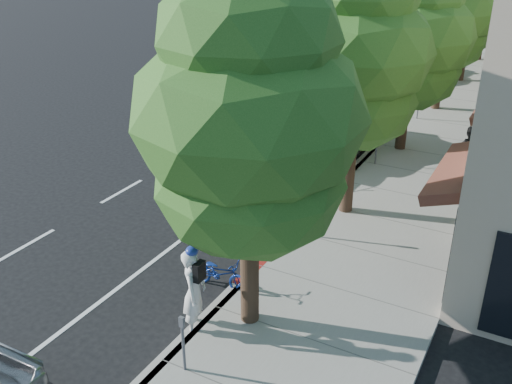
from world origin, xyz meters
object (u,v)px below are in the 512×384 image
Objects in this scene: dark_suv_far at (408,60)px; bicycle at (220,273)px; street_tree_0 at (249,121)px; street_tree_4 at (472,0)px; cyclist at (194,292)px; pedestrian at (468,150)px; silver_suv at (277,158)px; street_tree_3 at (448,13)px; street_tree_1 at (357,56)px; white_pickup at (398,68)px; street_tree_2 at (412,39)px; dark_sedan at (342,130)px.

bicycle is at bearing -84.53° from dark_suv_far.
street_tree_0 reaches higher than street_tree_4.
cyclist is (-0.93, -0.75, -3.72)m from street_tree_0.
cyclist is at bearing -92.14° from street_tree_4.
pedestrian is at bearing -78.76° from street_tree_4.
cyclist reaches higher than silver_suv.
dark_suv_far reaches higher than bicycle.
pedestrian is (2.65, -7.34, -3.48)m from street_tree_3.
street_tree_1 reaches higher than silver_suv.
street_tree_0 is at bearing -86.54° from white_pickup.
bicycle is at bearing 67.18° from pedestrian.
cyclist reaches higher than pedestrian.
street_tree_4 is 4.32× the size of bicycle.
street_tree_0 is at bearing -90.00° from street_tree_2.
street_tree_0 is 3.91m from cyclist.
street_tree_3 is at bearing 90.00° from street_tree_2.
bicycle is 0.35× the size of dark_suv_far.
cyclist is 1.18× the size of pedestrian.
street_tree_2 is 1.38× the size of dark_sedan.
street_tree_2 reaches higher than pedestrian.
street_tree_2 is at bearing 58.16° from silver_suv.
white_pickup is at bearing 124.39° from street_tree_3.
street_tree_2 is 1.47× the size of dark_suv_far.
street_tree_2 is 13.39m from dark_suv_far.
street_tree_4 is 1.38× the size of silver_suv.
dark_suv_far is at bearing 103.87° from street_tree_2.
silver_suv reaches higher than bicycle.
street_tree_0 reaches higher than bicycle.
dark_suv_far is (0.00, 17.05, 0.09)m from silver_suv.
street_tree_0 reaches higher than dark_suv_far.
cyclist is at bearing -90.17° from dark_sedan.
street_tree_4 is at bearing -23.17° from cyclist.
street_tree_2 is (0.00, 12.00, -0.40)m from street_tree_0.
street_tree_1 reaches higher than bicycle.
pedestrian is at bearing 31.48° from silver_suv.
street_tree_3 is 19.09m from cyclist.
white_pickup is at bearing 106.40° from street_tree_2.
street_tree_1 is 1.59× the size of dark_suv_far.
dark_suv_far is at bearing -16.11° from cyclist.
street_tree_3 is at bearing -59.99° from white_pickup.
street_tree_4 is at bearing -1.61° from bicycle.
white_pickup is at bearing -154.63° from street_tree_4.
street_tree_3 is 1.50× the size of dark_suv_far.
pedestrian is at bearing -66.38° from dark_suv_far.
bicycle is at bearing -93.21° from street_tree_4.
street_tree_3 reaches higher than bicycle.
street_tree_3 is (0.00, 18.00, -0.24)m from street_tree_0.
silver_suv is at bearing 27.89° from pedestrian.
street_tree_4 reaches higher than street_tree_3.
white_pickup is (-3.10, 10.53, -3.53)m from street_tree_2.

